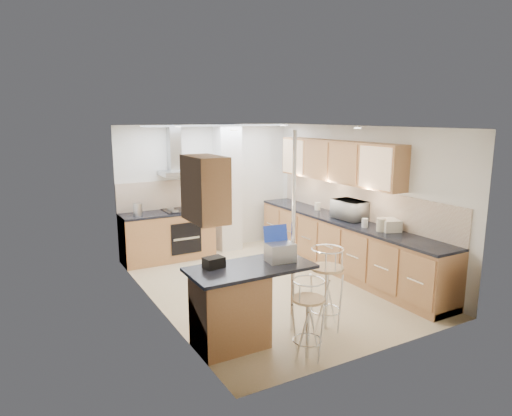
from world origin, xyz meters
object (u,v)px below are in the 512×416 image
microwave (350,210)px  bar_stool_end (326,288)px  bar_stool_near (308,319)px  laptop (280,252)px  bread_bin (390,225)px

microwave → bar_stool_end: size_ratio=0.56×
bar_stool_near → bar_stool_end: 0.80m
laptop → bar_stool_end: laptop is taller
laptop → bar_stool_end: size_ratio=0.31×
microwave → bread_bin: (0.01, -0.90, -0.08)m
bar_stool_near → microwave: bearing=55.3°
bar_stool_end → laptop: bearing=84.2°
microwave → bar_stool_end: 2.39m
bar_stool_near → bar_stool_end: bearing=51.8°
bread_bin → bar_stool_near: bearing=-133.4°
microwave → laptop: (-2.31, -1.42, -0.03)m
bar_stool_near → bar_stool_end: (0.63, 0.49, 0.07)m
bar_stool_end → bread_bin: bread_bin is taller
bar_stool_end → bar_stool_near: bearing=136.0°
bar_stool_near → bread_bin: size_ratio=2.75×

